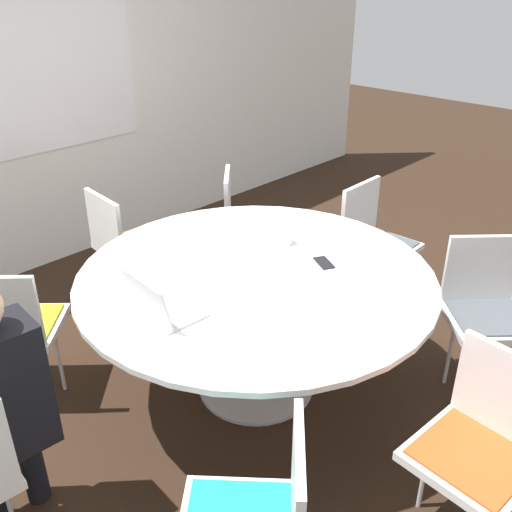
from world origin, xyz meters
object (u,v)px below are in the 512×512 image
Objects in this scene: chair_5 at (245,218)px; cell_phone at (324,263)px; chair_7 at (12,323)px; chair_4 at (374,235)px; chair_3 at (486,302)px; laptop at (160,305)px; coffee_cup at (284,237)px; chair_6 at (124,240)px; chair_2 at (483,438)px.

chair_5 reaches higher than cell_phone.
chair_4 is at bearing 26.02° from chair_7.
chair_3 is 5.39× the size of cell_phone.
laptop is (-1.45, -0.90, 0.29)m from chair_5.
chair_4 reaches higher than coffee_cup.
chair_6 is 2.54× the size of laptop.
chair_5 is 1.82m from chair_7.
chair_3 is 2.31m from chair_6.
chair_5 is (-0.41, 0.84, 0.00)m from chair_4.
chair_7 is at bearing -41.48° from chair_5.
cell_phone is (-0.04, -0.31, -0.04)m from coffee_cup.
chair_2 is 1.00× the size of chair_5.
chair_6 is (-1.23, 1.18, 0.00)m from chair_4.
chair_4 is at bearing -84.51° from laptop.
chair_4 is at bearing -39.10° from chair_2.
chair_4 is 1.71m from chair_6.
chair_7 is (-0.99, -0.42, 0.00)m from chair_6.
cell_phone is (-0.62, 0.66, 0.24)m from chair_3.
chair_5 is at bearing 64.46° from cell_phone.
laptop is at bearing -174.80° from coffee_cup.
laptop is 2.13× the size of cell_phone.
coffee_cup is at bearing 16.01° from chair_7.
chair_4 is at bearing -64.08° from chair_3.
chair_2 is 1.00× the size of chair_4.
chair_7 is at bearing 27.93° from chair_2.
chair_3 is 1.80m from laptop.
coffee_cup is at bearing 14.09° from chair_5.
laptop is at bearing 0.53° from chair_4.
chair_2 is 2.31m from chair_7.
laptop is 3.97× the size of coffee_cup.
chair_2 and chair_3 have the same top height.
coffee_cup is at bearing -3.21° from chair_4.
chair_3 is at bearing -58.81° from coffee_cup.
chair_5 is at bearing -17.54° from chair_2.
coffee_cup is at bearing 83.45° from cell_phone.
chair_5 is at bearing 72.55° from chair_6.
chair_3 and chair_4 have the same top height.
laptop is (-1.85, -0.05, 0.29)m from chair_4.
chair_2 is 1.48m from coffee_cup.
coffee_cup is (-0.59, 0.97, 0.28)m from chair_3.
chair_3 is 1.17m from coffee_cup.
chair_3 is 1.00× the size of chair_5.
chair_5 is 1.73m from laptop.
chair_2 is 5.39× the size of cell_phone.
coffee_cup is (0.40, 1.40, 0.28)m from chair_2.
chair_5 is 2.54× the size of laptop.
chair_2 is 1.00× the size of chair_7.
chair_3 reaches higher than cell_phone.
chair_6 reaches higher than coffee_cup.
coffee_cup is at bearing -11.31° from chair_2.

